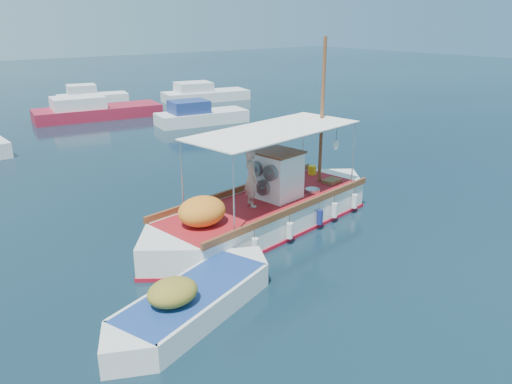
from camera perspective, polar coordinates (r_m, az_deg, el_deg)
ground at (r=16.83m, az=3.45°, el=-4.40°), size 160.00×160.00×0.00m
fishing_caique at (r=16.83m, az=1.07°, el=-2.29°), size 10.33×3.86×6.37m
dinghy at (r=12.34m, az=-7.24°, el=-12.49°), size 5.46×2.88×1.41m
bg_boat_n at (r=37.33m, az=-18.02°, el=8.75°), size 8.91×4.04×1.80m
bg_boat_ne at (r=33.94m, az=-6.49°, el=8.58°), size 6.32×3.11×1.80m
bg_boat_e at (r=43.62m, az=-6.04°, el=10.99°), size 7.60×3.96×1.80m
bg_boat_far_n at (r=43.83m, az=-18.37°, el=10.17°), size 5.81×3.20×1.80m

